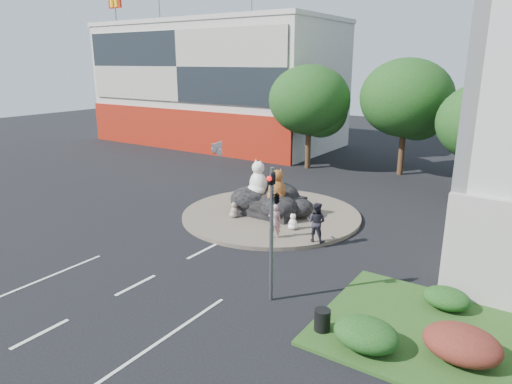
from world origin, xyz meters
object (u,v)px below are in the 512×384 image
Objects in this scene: pedestrian_dark at (316,222)px; parked_car at (237,148)px; cat_white at (258,178)px; kitten_calico at (234,209)px; pedestrian_pink at (275,221)px; cat_tabby at (277,185)px; kitten_white at (293,221)px; litter_bin at (322,320)px.

pedestrian_dark reaches higher than parked_car.
cat_white is 2.39× the size of kitten_calico.
pedestrian_pink is at bearing 15.47° from pedestrian_dark.
cat_tabby is 2.47m from kitten_white.
litter_bin is (19.15, -21.58, -0.30)m from parked_car.
cat_white is 2.94× the size of litter_bin.
pedestrian_pink is 0.87× the size of pedestrian_dark.
pedestrian_dark is (3.38, -1.97, -0.86)m from cat_tabby.
kitten_white is 0.18× the size of parked_car.
pedestrian_pink is 0.36× the size of parked_car.
cat_tabby is at bearing -34.87° from pedestrian_dark.
litter_bin is (8.35, -8.83, -1.67)m from cat_white.
pedestrian_pink reaches higher than kitten_white.
pedestrian_dark reaches higher than litter_bin.
litter_bin is at bearing -143.00° from parked_car.
kitten_calico is 1.23× the size of litter_bin.
pedestrian_dark reaches higher than kitten_calico.
parked_car reaches higher than kitten_calico.
pedestrian_dark is (1.71, -0.81, 0.54)m from kitten_white.
cat_white is at bearing -144.33° from parked_car.
parked_car is (-10.32, 14.44, 0.14)m from kitten_calico.
kitten_calico is at bearing -149.02° from parked_car.
pedestrian_pink is at bearing 132.80° from litter_bin.
kitten_calico is 0.52× the size of pedestrian_pink.
kitten_white is (3.61, 0.16, -0.01)m from kitten_calico.
pedestrian_pink is (1.50, -2.66, -0.99)m from cat_tabby.
cat_tabby reaches higher than parked_car.
kitten_calico is at bearing -169.97° from cat_tabby.
cat_white is at bearing -84.23° from pedestrian_pink.
cat_white is 4.38m from pedestrian_pink.
kitten_calico reaches higher than litter_bin.
kitten_calico is (-0.47, -1.69, -1.51)m from cat_white.
cat_white is at bearing 141.99° from cat_tabby.
parked_car is at bearing -48.53° from pedestrian_dark.
kitten_white is 1.20× the size of litter_bin.
litter_bin is (8.83, -7.14, -0.16)m from kitten_calico.
cat_white is 5.47m from pedestrian_dark.
pedestrian_dark is at bearing 118.32° from litter_bin.
pedestrian_dark is 2.72× the size of litter_bin.
pedestrian_pink is (-0.17, -1.50, 0.41)m from kitten_white.
kitten_calico is 17.75m from parked_car.
cat_tabby reaches higher than litter_bin.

